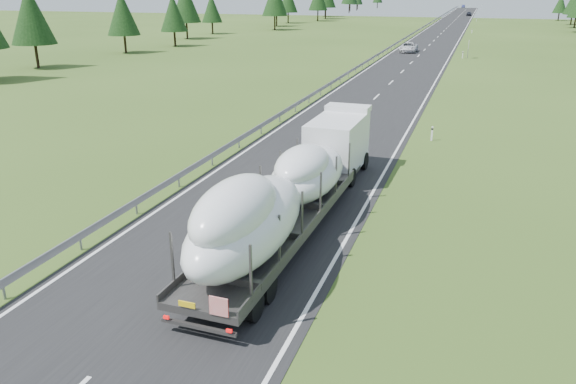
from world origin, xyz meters
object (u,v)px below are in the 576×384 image
(distant_van, at_px, (409,47))
(distant_car_blue, at_px, (463,6))
(distant_car_dark, at_px, (469,14))
(highway_sign, at_px, (469,46))
(boat_truck, at_px, (291,185))

(distant_van, bearing_deg, distant_car_blue, 89.18)
(distant_van, height_order, distant_car_dark, distant_van)
(highway_sign, height_order, distant_car_blue, highway_sign)
(highway_sign, xyz_separation_m, distant_car_dark, (-3.98, 134.13, -1.04))
(highway_sign, bearing_deg, distant_car_dark, 91.70)
(distant_car_dark, bearing_deg, boat_truck, -91.82)
(highway_sign, bearing_deg, distant_car_blue, 92.44)
(highway_sign, distance_m, distant_van, 10.99)
(distant_van, xyz_separation_m, distant_car_dark, (5.37, 128.45, -0.00))
(distant_car_dark, xyz_separation_m, distant_car_blue, (-5.37, 85.68, -0.04))
(boat_truck, distance_m, distant_van, 73.48)
(highway_sign, xyz_separation_m, distant_van, (-9.35, 5.68, -1.04))
(highway_sign, height_order, boat_truck, boat_truck)
(distant_car_dark, height_order, distant_car_blue, distant_car_dark)
(boat_truck, bearing_deg, distant_car_dark, 89.70)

